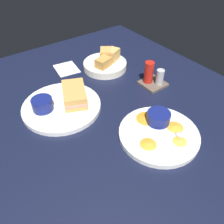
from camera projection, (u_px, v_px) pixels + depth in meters
ground_plane at (92, 109)px, 82.56cm from camera, size 110.00×110.00×3.00cm
plate_sandwich_main at (62, 107)px, 80.19cm from camera, size 27.03×27.03×1.60cm
sandwich_half_near at (74, 95)px, 80.06cm from camera, size 14.95×12.15×4.80cm
ramekin_dark_sauce at (42, 104)px, 76.51cm from camera, size 6.94×6.94×4.12cm
spoon_by_dark_ramekin at (60, 105)px, 79.17cm from camera, size 4.14×9.88×0.80cm
plate_chips_companion at (159, 134)px, 70.26cm from camera, size 24.37×24.37×1.60cm
ramekin_light_gravy at (159, 117)px, 72.03cm from camera, size 7.31×7.31×3.63cm
spoon_by_gravy_ramekin at (177, 134)px, 68.72cm from camera, size 8.31×7.72×0.80cm
plantain_chip_scatter at (159, 127)px, 71.10cm from camera, size 20.23×18.08×0.60cm
bread_basket_rear at (106, 63)px, 99.63cm from camera, size 18.58×18.58×7.78cm
condiment_caddy at (153, 77)px, 89.53cm from camera, size 9.00×9.00×9.50cm
paper_napkin_folded at (67, 69)px, 100.62cm from camera, size 12.16×10.46×0.40cm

